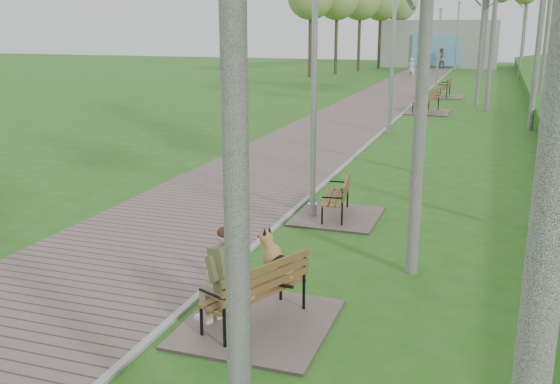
% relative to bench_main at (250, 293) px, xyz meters
% --- Properties ---
extents(ground, '(120.00, 120.00, 0.00)m').
position_rel_bench_main_xyz_m(ground, '(-0.96, 0.60, -0.42)').
color(ground, '#266314').
rests_on(ground, ground).
extents(walkway, '(3.50, 67.00, 0.04)m').
position_rel_bench_main_xyz_m(walkway, '(-2.71, 22.10, -0.40)').
color(walkway, '#71625C').
rests_on(walkway, ground).
extents(kerb, '(0.10, 67.00, 0.05)m').
position_rel_bench_main_xyz_m(kerb, '(-0.96, 22.10, -0.40)').
color(kerb, '#999993').
rests_on(kerb, ground).
extents(building_north, '(10.00, 5.20, 4.00)m').
position_rel_bench_main_xyz_m(building_north, '(-2.46, 51.57, 1.57)').
color(building_north, '#9E9E99').
rests_on(building_north, ground).
extents(bench_main, '(1.74, 1.93, 1.52)m').
position_rel_bench_main_xyz_m(bench_main, '(0.00, 0.00, 0.00)').
color(bench_main, '#71625C').
rests_on(bench_main, ground).
extents(bench_second, '(1.55, 1.73, 0.95)m').
position_rel_bench_main_xyz_m(bench_second, '(-0.10, 4.68, -0.25)').
color(bench_second, '#71625C').
rests_on(bench_second, ground).
extents(bench_third, '(1.87, 2.08, 1.15)m').
position_rel_bench_main_xyz_m(bench_third, '(-0.11, 20.32, -0.21)').
color(bench_third, '#71625C').
rests_on(bench_third, ground).
extents(bench_far, '(1.93, 2.14, 1.18)m').
position_rel_bench_main_xyz_m(bench_far, '(0.11, 26.57, -0.20)').
color(bench_far, '#71625C').
rests_on(bench_far, ground).
extents(lamp_post_near, '(0.18, 0.18, 4.57)m').
position_rel_bench_main_xyz_m(lamp_post_near, '(-0.53, 4.56, 1.71)').
color(lamp_post_near, '#A3A6AB').
rests_on(lamp_post_near, ground).
extents(lamp_post_second, '(0.22, 0.22, 5.59)m').
position_rel_bench_main_xyz_m(lamp_post_second, '(-0.70, 14.56, 2.19)').
color(lamp_post_second, '#A3A6AB').
rests_on(lamp_post_second, ground).
extents(lamp_post_third, '(0.17, 0.17, 4.48)m').
position_rel_bench_main_xyz_m(lamp_post_third, '(-0.63, 30.43, 1.67)').
color(lamp_post_third, '#A3A6AB').
rests_on(lamp_post_third, ground).
extents(lamp_post_far, '(0.21, 0.21, 5.41)m').
position_rel_bench_main_xyz_m(lamp_post_far, '(-0.70, 47.30, 2.10)').
color(lamp_post_far, '#A3A6AB').
rests_on(lamp_post_far, ground).
extents(pedestrian_near, '(0.61, 0.49, 1.45)m').
position_rel_bench_main_xyz_m(pedestrian_near, '(-2.89, 36.97, 0.30)').
color(pedestrian_near, silver).
rests_on(pedestrian_near, ground).
extents(pedestrian_far, '(1.02, 0.92, 1.73)m').
position_rel_bench_main_xyz_m(pedestrian_far, '(-1.96, 48.36, 0.44)').
color(pedestrian_far, gray).
rests_on(pedestrian_far, ground).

